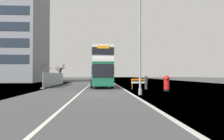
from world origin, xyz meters
name	(u,v)px	position (x,y,z in m)	size (l,w,h in m)	color
ground	(103,94)	(0.62, 0.16, -0.05)	(140.00, 280.00, 0.10)	#424244
double_decker_bus	(101,67)	(0.39, 10.68, 2.70)	(3.12, 10.47, 5.08)	#196042
lamppost_foreground	(140,48)	(3.61, -1.00, 3.87)	(0.29, 0.70, 8.20)	gray
red_pillar_postbox	(167,82)	(7.02, 3.00, 0.87)	(0.61, 0.61, 1.58)	black
roadworks_barrier	(140,82)	(4.80, 5.96, 0.77)	(1.93, 0.60, 1.19)	orange
construction_site_fence	(55,79)	(-6.48, 14.25, 0.94)	(0.44, 13.80, 1.98)	#A8AAAD
car_oncoming_near	(101,78)	(0.47, 25.29, 0.96)	(2.04, 3.96, 2.05)	silver
car_receding_mid	(99,77)	(-0.03, 33.20, 1.04)	(1.93, 3.91, 2.23)	black
bare_tree_far_verge_near	(38,72)	(-13.72, 31.30, 2.27)	(3.11, 3.00, 4.47)	#4C3D2D
bare_tree_far_verge_mid	(60,72)	(-10.72, 41.64, 2.29)	(2.60, 2.90, 4.64)	#4C3D2D
bare_tree_far_verge_far	(46,72)	(-15.25, 44.68, 2.37)	(3.24, 3.70, 4.97)	#4C3D2D
pedestrian_at_kerb	(146,82)	(5.52, 5.82, 0.82)	(0.34, 0.34, 1.64)	#2D3342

